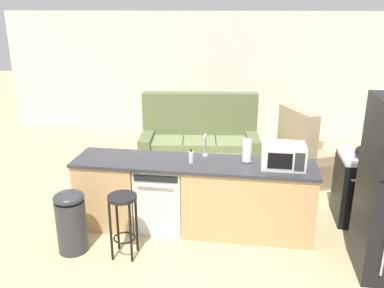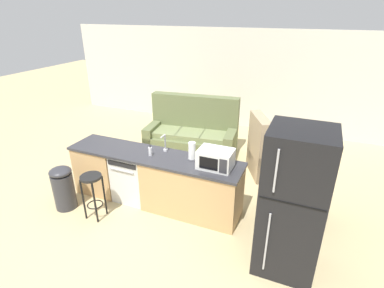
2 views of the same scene
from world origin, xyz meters
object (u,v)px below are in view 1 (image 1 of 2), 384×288
object	(u,v)px
microwave	(283,156)
soap_bottle	(191,157)
stove_range	(367,188)
bar_stool	(123,213)
armchair	(306,161)
couch	(200,145)
trash_bin	(71,221)
dishwasher	(162,196)
paper_towel_roll	(247,151)
kettle	(362,152)

from	to	relation	value
microwave	soap_bottle	size ratio (longest dim) A/B	2.84
stove_range	bar_stool	xyz separation A→B (m)	(-2.87, -1.26, 0.08)
armchair	couch	bearing A→B (deg)	167.39
microwave	trash_bin	world-z (taller)	microwave
microwave	soap_bottle	distance (m)	1.08
armchair	microwave	bearing A→B (deg)	-106.27
dishwasher	paper_towel_roll	world-z (taller)	paper_towel_roll
paper_towel_roll	kettle	world-z (taller)	paper_towel_roll
kettle	stove_range	bearing A→B (deg)	37.16
dishwasher	paper_towel_roll	distance (m)	1.21
dishwasher	couch	size ratio (longest dim) A/B	0.40
kettle	microwave	bearing A→B (deg)	-156.54
armchair	kettle	bearing A→B (deg)	-70.17
microwave	bar_stool	size ratio (longest dim) A/B	0.68
microwave	bar_stool	world-z (taller)	microwave
stove_range	paper_towel_roll	world-z (taller)	paper_towel_roll
dishwasher	couch	xyz separation A→B (m)	(0.20, 2.13, -0.03)
stove_range	soap_bottle	world-z (taller)	soap_bottle
paper_towel_roll	trash_bin	distance (m)	2.20
stove_range	kettle	distance (m)	0.57
dishwasher	kettle	distance (m)	2.53
microwave	paper_towel_roll	size ratio (longest dim) A/B	1.77
bar_stool	kettle	bearing A→B (deg)	22.66
bar_stool	armchair	size ratio (longest dim) A/B	0.62
kettle	trash_bin	world-z (taller)	kettle
microwave	kettle	bearing A→B (deg)	23.46
soap_bottle	paper_towel_roll	bearing A→B (deg)	11.86
dishwasher	armchair	distance (m)	2.62
dishwasher	microwave	world-z (taller)	microwave
bar_stool	couch	world-z (taller)	couch
paper_towel_roll	armchair	size ratio (longest dim) A/B	0.24
bar_stool	couch	size ratio (longest dim) A/B	0.35
stove_range	armchair	world-z (taller)	armchair
dishwasher	microwave	size ratio (longest dim) A/B	1.68
dishwasher	soap_bottle	world-z (taller)	soap_bottle
couch	kettle	bearing A→B (deg)	-37.27
paper_towel_roll	couch	world-z (taller)	couch
soap_bottle	kettle	xyz separation A→B (m)	(2.05, 0.46, 0.01)
couch	dishwasher	bearing A→B (deg)	-95.29
stove_range	soap_bottle	bearing A→B (deg)	-165.33
kettle	bar_stool	distance (m)	2.97
trash_bin	armchair	xyz separation A→B (m)	(2.86, 2.43, -0.03)
paper_towel_roll	armchair	world-z (taller)	armchair
trash_bin	couch	bearing A→B (deg)	68.90
kettle	bar_stool	size ratio (longest dim) A/B	0.28
dishwasher	soap_bottle	bearing A→B (deg)	-4.95
microwave	couch	size ratio (longest dim) A/B	0.24
microwave	kettle	world-z (taller)	microwave
microwave	trash_bin	size ratio (longest dim) A/B	0.68
kettle	trash_bin	distance (m)	3.57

